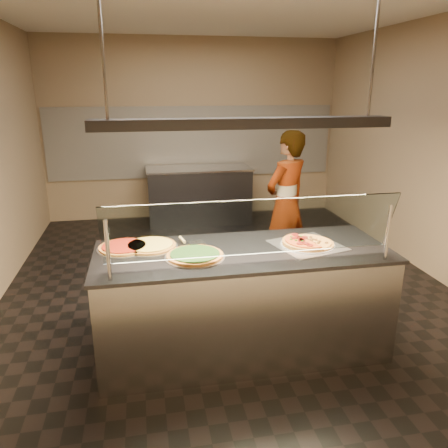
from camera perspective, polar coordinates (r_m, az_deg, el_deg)
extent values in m
cube|color=black|center=(5.17, 0.39, -7.98)|extent=(5.00, 6.00, 0.02)
cube|color=silver|center=(4.73, 0.47, 27.22)|extent=(5.00, 6.00, 0.02)
cube|color=#907C5D|center=(7.67, -4.02, 12.15)|extent=(5.00, 0.02, 3.00)
cube|color=#907C5D|center=(1.94, 17.93, -4.98)|extent=(5.00, 0.02, 3.00)
cube|color=#907C5D|center=(5.75, 26.10, 8.64)|extent=(0.02, 6.00, 3.00)
cube|color=silver|center=(7.66, -3.96, 10.64)|extent=(4.90, 0.02, 1.20)
cube|color=#B7B7BC|center=(3.80, 2.42, -10.19)|extent=(2.38, 0.90, 0.90)
cube|color=#323237|center=(3.60, 2.51, -3.63)|extent=(2.42, 0.94, 0.03)
cylinder|color=#B7B7BC|center=(3.07, -14.93, -3.38)|extent=(0.03, 0.03, 0.44)
cylinder|color=#B7B7BC|center=(3.56, 20.62, -1.03)|extent=(0.03, 0.03, 0.44)
cube|color=white|center=(3.19, 3.97, -0.51)|extent=(2.18, 0.18, 0.47)
cube|color=silver|center=(3.77, 10.83, -2.70)|extent=(0.63, 0.63, 0.01)
cylinder|color=silver|center=(3.76, 10.84, -2.60)|extent=(0.46, 0.46, 0.01)
cylinder|color=#58110B|center=(3.79, 10.49, -1.65)|extent=(0.06, 0.06, 0.01)
cylinder|color=#58110B|center=(3.85, 9.24, -1.31)|extent=(0.06, 0.06, 0.01)
cylinder|color=#58110B|center=(3.79, 9.60, -1.60)|extent=(0.06, 0.06, 0.01)
cylinder|color=#58110B|center=(3.77, 9.88, -1.76)|extent=(0.06, 0.06, 0.01)
cylinder|color=#58110B|center=(3.75, 9.12, -1.78)|extent=(0.06, 0.06, 0.01)
cylinder|color=#58110B|center=(3.74, 10.15, -1.93)|extent=(0.06, 0.06, 0.01)
cylinder|color=#58110B|center=(3.72, 10.02, -2.03)|extent=(0.06, 0.06, 0.01)
cylinder|color=#58110B|center=(3.70, 10.08, -2.15)|extent=(0.06, 0.06, 0.01)
cylinder|color=#58110B|center=(3.64, 9.86, -2.47)|extent=(0.06, 0.06, 0.01)
cylinder|color=#58110B|center=(3.65, 10.66, -2.46)|extent=(0.06, 0.06, 0.01)
cylinder|color=#58110B|center=(3.61, 11.12, -2.68)|extent=(0.06, 0.06, 0.01)
cube|color=#19590F|center=(3.80, 9.96, -1.54)|extent=(0.02, 0.02, 0.01)
cube|color=#19590F|center=(3.78, 8.75, -1.60)|extent=(0.02, 0.02, 0.01)
cube|color=#19590F|center=(3.72, 8.74, -1.94)|extent=(0.02, 0.02, 0.01)
cube|color=#19590F|center=(3.70, 9.36, -2.06)|extent=(0.02, 0.02, 0.01)
cube|color=#19590F|center=(3.68, 10.17, -2.20)|extent=(0.02, 0.02, 0.01)
sphere|color=#513014|center=(3.64, 12.38, -2.92)|extent=(0.03, 0.03, 0.03)
sphere|color=#513014|center=(3.72, 11.68, -2.45)|extent=(0.03, 0.03, 0.03)
sphere|color=#513014|center=(3.73, 12.19, -2.42)|extent=(0.03, 0.03, 0.03)
sphere|color=#513014|center=(3.74, 13.20, -2.40)|extent=(0.03, 0.03, 0.03)
sphere|color=#513014|center=(3.76, 12.31, -2.23)|extent=(0.03, 0.03, 0.03)
sphere|color=#513014|center=(3.76, 11.29, -2.16)|extent=(0.03, 0.03, 0.03)
sphere|color=#513014|center=(3.79, 11.89, -2.04)|extent=(0.03, 0.03, 0.03)
sphere|color=#513014|center=(3.80, 11.55, -2.00)|extent=(0.03, 0.03, 0.03)
sphere|color=#513014|center=(3.80, 11.30, -1.98)|extent=(0.03, 0.03, 0.03)
sphere|color=#513014|center=(3.85, 11.23, -1.70)|extent=(0.03, 0.03, 0.03)
sphere|color=#513014|center=(3.79, 10.84, -2.02)|extent=(0.03, 0.03, 0.03)
cylinder|color=silver|center=(3.46, -3.82, -4.27)|extent=(0.48, 0.48, 0.01)
cylinder|color=brown|center=(3.45, -3.83, -4.07)|extent=(0.45, 0.45, 0.02)
cylinder|color=black|center=(3.45, -3.83, -3.85)|extent=(0.39, 0.39, 0.01)
cylinder|color=silver|center=(3.71, -9.60, -2.92)|extent=(0.46, 0.46, 0.01)
cylinder|color=brown|center=(3.71, -9.61, -2.76)|extent=(0.43, 0.43, 0.02)
cylinder|color=gold|center=(3.71, -9.62, -2.58)|extent=(0.37, 0.37, 0.01)
cylinder|color=silver|center=(3.72, -12.90, -3.06)|extent=(0.44, 0.44, 0.01)
cylinder|color=brown|center=(3.72, -12.91, -2.90)|extent=(0.41, 0.41, 0.02)
cylinder|color=#700C03|center=(3.72, -12.93, -2.72)|extent=(0.36, 0.36, 0.01)
cube|color=#B7B7BC|center=(3.69, -3.66, -2.39)|extent=(0.15, 0.13, 0.00)
cylinder|color=tan|center=(3.77, -5.48, -2.00)|extent=(0.05, 0.14, 0.02)
cube|color=#323237|center=(7.40, -3.28, 3.71)|extent=(1.69, 0.70, 0.90)
cube|color=#B7B7BC|center=(7.30, -3.35, 7.25)|extent=(1.73, 0.74, 0.03)
imported|color=black|center=(5.34, 8.12, 2.76)|extent=(0.76, 0.69, 1.74)
cube|color=#323237|center=(3.37, 2.75, 13.01)|extent=(2.30, 0.18, 0.08)
cylinder|color=#B7B7BC|center=(3.29, -15.68, 21.82)|extent=(0.02, 0.02, 1.01)
cylinder|color=#B7B7BC|center=(3.73, 19.09, 20.95)|extent=(0.02, 0.02, 1.01)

